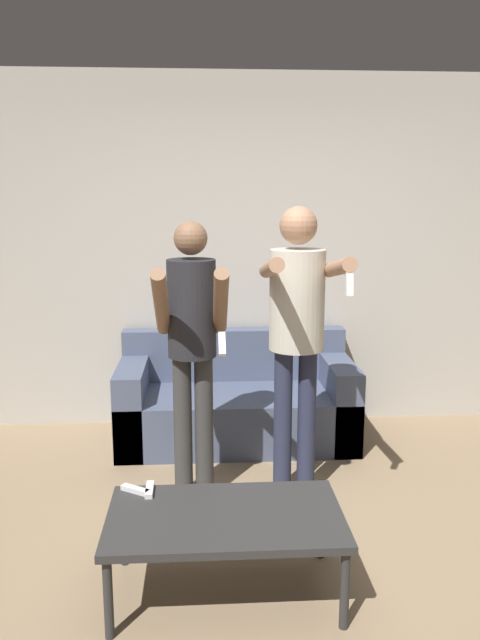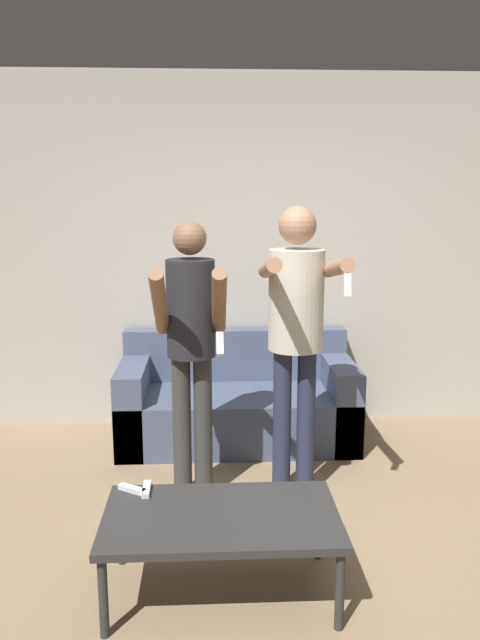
# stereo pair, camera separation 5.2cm
# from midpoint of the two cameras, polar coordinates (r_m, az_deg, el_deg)

# --- Properties ---
(ground_plane) EXTENTS (14.00, 14.00, 0.00)m
(ground_plane) POSITION_cam_midpoint_polar(r_m,az_deg,el_deg) (3.22, 3.94, -22.74)
(ground_plane) COLOR #937A5B
(wall_back) EXTENTS (6.40, 0.06, 2.70)m
(wall_back) POSITION_cam_midpoint_polar(r_m,az_deg,el_deg) (4.88, 1.15, 6.09)
(wall_back) COLOR #B7B2A8
(wall_back) RESTS_ON ground_plane
(couch) EXTENTS (1.71, 0.79, 0.78)m
(couch) POSITION_cam_midpoint_polar(r_m,az_deg,el_deg) (4.68, 0.04, -7.69)
(couch) COLOR #4C5670
(couch) RESTS_ON ground_plane
(person_standing_left) EXTENTS (0.40, 0.60, 1.66)m
(person_standing_left) POSITION_cam_midpoint_polar(r_m,az_deg,el_deg) (3.61, -4.09, -1.33)
(person_standing_left) COLOR #383838
(person_standing_left) RESTS_ON ground_plane
(person_standing_right) EXTENTS (0.44, 0.70, 1.74)m
(person_standing_right) POSITION_cam_midpoint_polar(r_m,az_deg,el_deg) (3.63, 5.57, 0.11)
(person_standing_right) COLOR #282D47
(person_standing_right) RESTS_ON ground_plane
(coffee_table) EXTENTS (1.06, 0.61, 0.40)m
(coffee_table) POSITION_cam_midpoint_polar(r_m,az_deg,el_deg) (2.95, -1.20, -17.91)
(coffee_table) COLOR #2D2D2D
(coffee_table) RESTS_ON ground_plane
(remote_near) EXTENTS (0.04, 0.15, 0.02)m
(remote_near) POSITION_cam_midpoint_polar(r_m,az_deg,el_deg) (3.14, -8.06, -15.06)
(remote_near) COLOR white
(remote_near) RESTS_ON coffee_table
(remote_far) EXTENTS (0.15, 0.11, 0.02)m
(remote_far) POSITION_cam_midpoint_polar(r_m,az_deg,el_deg) (3.15, -9.35, -15.01)
(remote_far) COLOR white
(remote_far) RESTS_ON coffee_table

